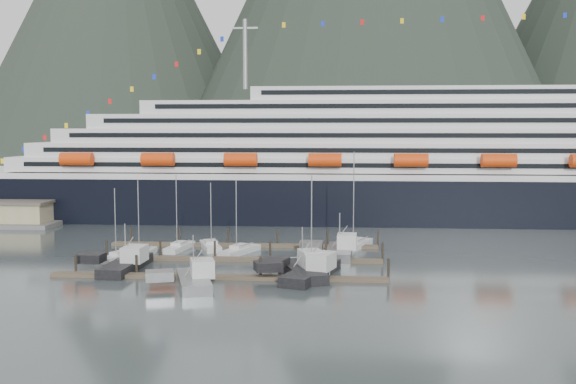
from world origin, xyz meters
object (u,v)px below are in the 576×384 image
object	(u,v)px
sailboat_h	(309,267)
sailboat_c	(240,251)
trawler_a	(125,264)
trawler_d	(301,270)
cruise_ship	(417,168)
sailboat_g	(355,245)
trawler_c	(310,271)
sailboat_e	(179,248)
trawler_b	(193,280)
sailboat_a	(120,257)
trawler_e	(339,251)
sailboat_f	(211,246)
sailboat_b	(141,254)

from	to	relation	value
sailboat_h	sailboat_c	bearing A→B (deg)	23.79
sailboat_c	trawler_a	world-z (taller)	sailboat_c
trawler_d	cruise_ship	bearing A→B (deg)	-39.53
sailboat_h	trawler_a	world-z (taller)	sailboat_h
sailboat_g	sailboat_c	bearing A→B (deg)	130.50
trawler_a	trawler_c	distance (m)	28.10
trawler_a	trawler_d	xyz separation A→B (m)	(26.62, -2.39, 0.01)
sailboat_e	trawler_b	world-z (taller)	sailboat_e
cruise_ship	trawler_b	xyz separation A→B (m)	(-37.48, -69.98, -11.08)
sailboat_a	trawler_e	distance (m)	35.68
cruise_ship	sailboat_e	world-z (taller)	cruise_ship
sailboat_g	trawler_a	world-z (taller)	sailboat_g
sailboat_h	trawler_e	bearing A→B (deg)	-44.33
cruise_ship	sailboat_e	distance (m)	63.95
cruise_ship	sailboat_g	world-z (taller)	cruise_ship
sailboat_h	trawler_d	xyz separation A→B (m)	(-0.92, -4.91, 0.53)
sailboat_c	trawler_c	xyz separation A→B (m)	(12.73, -17.59, 0.54)
trawler_b	trawler_c	world-z (taller)	trawler_c
trawler_d	trawler_b	bearing A→B (deg)	98.31
sailboat_c	trawler_a	size ratio (longest dim) A/B	0.92
sailboat_a	sailboat_c	xyz separation A→B (m)	(18.49, 7.04, 0.01)
sailboat_a	sailboat_e	size ratio (longest dim) A/B	0.89
sailboat_e	sailboat_f	bearing A→B (deg)	-65.26
sailboat_c	trawler_c	bearing A→B (deg)	-119.16
sailboat_e	trawler_c	bearing A→B (deg)	-121.29
sailboat_c	sailboat_g	xyz separation A→B (m)	(19.70, 6.91, 0.04)
trawler_e	sailboat_f	bearing A→B (deg)	79.26
sailboat_a	trawler_a	bearing A→B (deg)	-133.75
sailboat_h	trawler_b	size ratio (longest dim) A/B	1.19
trawler_d	trawler_a	bearing A→B (deg)	65.76
trawler_d	sailboat_g	bearing A→B (deg)	-38.22
sailboat_b	sailboat_h	bearing A→B (deg)	-103.41
sailboat_b	trawler_d	size ratio (longest dim) A/B	0.96
trawler_c	trawler_d	bearing A→B (deg)	82.30
sailboat_f	trawler_c	distance (m)	28.49
trawler_d	sailboat_a	bearing A→B (deg)	52.57
cruise_ship	sailboat_b	xyz separation A→B (m)	(-50.54, -49.84, -11.63)
trawler_e	sailboat_a	bearing A→B (deg)	101.98
sailboat_f	trawler_b	bearing A→B (deg)	166.24
sailboat_c	cruise_ship	bearing A→B (deg)	-12.32
trawler_b	trawler_c	xyz separation A→B (m)	(15.46, 6.71, 0.00)
sailboat_a	trawler_d	distance (m)	31.52
sailboat_a	trawler_c	bearing A→B (deg)	-86.04
sailboat_c	trawler_e	world-z (taller)	sailboat_c
cruise_ship	trawler_a	size ratio (longest dim) A/B	14.80
sailboat_c	sailboat_f	bearing A→B (deg)	79.95
trawler_c	trawler_b	bearing A→B (deg)	131.50
sailboat_a	trawler_b	xyz separation A→B (m)	(15.76, -17.25, 0.55)
sailboat_e	sailboat_f	world-z (taller)	sailboat_e
sailboat_c	trawler_c	world-z (taller)	sailboat_c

